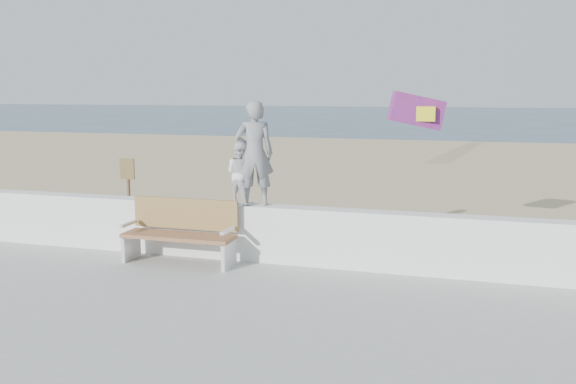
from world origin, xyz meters
name	(u,v)px	position (x,y,z in m)	size (l,w,h in m)	color
ground	(234,316)	(0.00, 0.00, 0.00)	(220.00, 220.00, 0.00)	#2C4659
sand	(357,198)	(0.00, 9.00, 0.04)	(90.00, 40.00, 0.08)	tan
seawall	(280,234)	(0.00, 2.00, 0.63)	(30.00, 0.35, 0.90)	white
adult	(254,153)	(-0.41, 2.00, 1.91)	(0.60, 0.40, 1.65)	gray
child	(240,173)	(-0.66, 2.00, 1.58)	(0.49, 0.38, 1.00)	silver
bench	(181,231)	(-1.50, 1.55, 0.69)	(1.80, 0.57, 1.00)	#946340
parafoil_kite	(418,111)	(1.95, 3.90, 2.53)	(1.03, 0.58, 0.69)	red
sign	(128,188)	(-3.75, 3.74, 0.94)	(0.32, 0.07, 1.46)	brown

